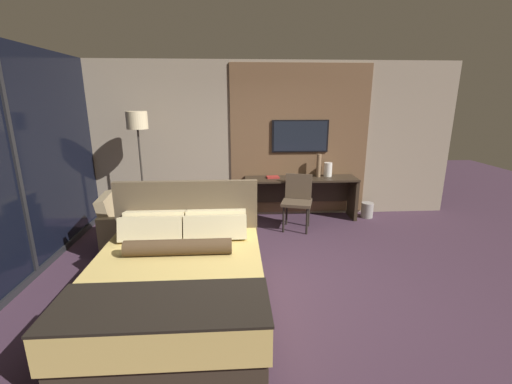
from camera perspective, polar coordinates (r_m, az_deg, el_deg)
ground_plane at (r=4.27m, az=3.27°, el=-15.10°), size 16.00×16.00×0.00m
wall_back_tv_panel at (r=6.31m, az=1.61°, el=8.48°), size 7.20×0.09×2.80m
wall_left_window at (r=4.85m, az=-35.09°, el=2.62°), size 0.06×6.00×2.80m
bed at (r=3.76m, az=-12.91°, el=-14.06°), size 1.78×2.09×1.17m
desk at (r=6.31m, az=7.40°, el=0.28°), size 2.02×0.49×0.77m
tv at (r=6.31m, az=7.37°, el=9.22°), size 1.03×0.04×0.58m
desk_chair at (r=5.82m, az=6.94°, el=-0.74°), size 0.59×0.59×0.92m
armchair_by_window at (r=5.51m, az=-19.90°, el=-5.63°), size 0.94×0.96×0.80m
floor_lamp at (r=5.96m, az=-19.10°, el=9.69°), size 0.34×0.34×1.96m
vase_tall at (r=6.31m, az=10.40°, el=4.36°), size 0.08×0.08×0.42m
vase_short at (r=6.40m, az=11.89°, el=3.70°), size 0.15×0.15×0.25m
book at (r=6.16m, az=2.80°, el=2.50°), size 0.24×0.17×0.03m
waste_bin at (r=6.72m, az=18.03°, el=-2.87°), size 0.22×0.22×0.28m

